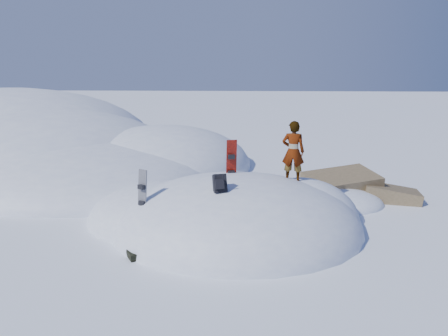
{
  "coord_description": "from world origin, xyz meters",
  "views": [
    {
      "loc": [
        0.19,
        -11.54,
        4.57
      ],
      "look_at": [
        -0.37,
        0.3,
        1.68
      ],
      "focal_mm": 35.0,
      "sensor_mm": 36.0,
      "label": 1
    }
  ],
  "objects_px": {
    "snowboard_dark": "(142,197)",
    "person": "(293,152)",
    "backpack": "(220,183)",
    "snowboard_red": "(231,166)"
  },
  "relations": [
    {
      "from": "backpack",
      "to": "person",
      "type": "relative_size",
      "value": 0.31
    },
    {
      "from": "snowboard_red",
      "to": "snowboard_dark",
      "type": "distance_m",
      "value": 2.76
    },
    {
      "from": "snowboard_red",
      "to": "person",
      "type": "xyz_separation_m",
      "value": [
        1.76,
        0.02,
        0.45
      ]
    },
    {
      "from": "person",
      "to": "snowboard_dark",
      "type": "bearing_deg",
      "value": 30.78
    },
    {
      "from": "snowboard_dark",
      "to": "backpack",
      "type": "relative_size",
      "value": 2.64
    },
    {
      "from": "snowboard_red",
      "to": "backpack",
      "type": "bearing_deg",
      "value": -113.92
    },
    {
      "from": "snowboard_red",
      "to": "snowboard_dark",
      "type": "xyz_separation_m",
      "value": [
        -2.28,
        -1.48,
        -0.48
      ]
    },
    {
      "from": "snowboard_dark",
      "to": "person",
      "type": "xyz_separation_m",
      "value": [
        4.04,
        1.5,
        0.93
      ]
    },
    {
      "from": "snowboard_red",
      "to": "backpack",
      "type": "distance_m",
      "value": 1.7
    },
    {
      "from": "snowboard_red",
      "to": "person",
      "type": "distance_m",
      "value": 1.82
    }
  ]
}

